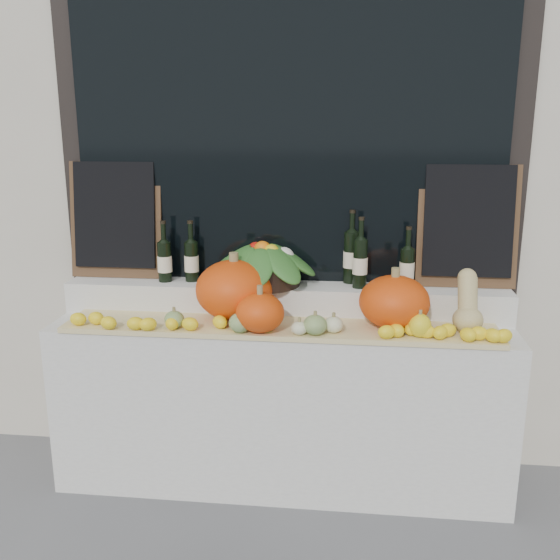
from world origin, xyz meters
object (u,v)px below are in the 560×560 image
object	(u,v)px
butternut_squash	(468,306)
pumpkin_right	(394,302)
wine_bottle_tall	(351,257)
produce_bowl	(263,263)
pumpkin_left	(234,290)

from	to	relation	value
butternut_squash	pumpkin_right	bearing A→B (deg)	176.33
butternut_squash	wine_bottle_tall	xyz separation A→B (m)	(-0.55, 0.32, 0.15)
pumpkin_right	butternut_squash	distance (m)	0.34
butternut_squash	produce_bowl	xyz separation A→B (m)	(-1.00, 0.24, 0.13)
pumpkin_right	wine_bottle_tall	xyz separation A→B (m)	(-0.21, 0.30, 0.15)
butternut_squash	produce_bowl	size ratio (longest dim) A/B	0.49
pumpkin_left	pumpkin_right	bearing A→B (deg)	-3.38
butternut_squash	pumpkin_left	bearing A→B (deg)	176.53
pumpkin_left	pumpkin_right	xyz separation A→B (m)	(0.78, -0.05, -0.02)
butternut_squash	produce_bowl	distance (m)	1.04
pumpkin_left	wine_bottle_tall	world-z (taller)	wine_bottle_tall
butternut_squash	wine_bottle_tall	distance (m)	0.65
butternut_squash	produce_bowl	world-z (taller)	produce_bowl
butternut_squash	wine_bottle_tall	world-z (taller)	wine_bottle_tall
pumpkin_left	wine_bottle_tall	xyz separation A→B (m)	(0.57, 0.26, 0.13)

